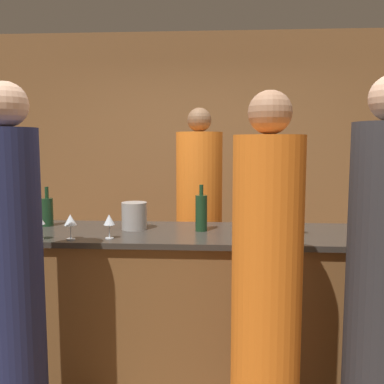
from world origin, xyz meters
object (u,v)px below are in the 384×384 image
Objects in this scene: bartender at (199,229)px; wine_bottle_2 at (47,211)px; guest_1 at (14,282)px; ice_bucket at (134,216)px; guest_2 at (266,300)px; guest_0 at (383,290)px; wine_bottle_0 at (201,212)px; wine_bottle_1 at (5,219)px.

bartender is 6.84× the size of wine_bottle_2.
guest_1 is 10.38× the size of ice_bucket.
guest_2 reaches higher than ice_bucket.
guest_0 is at bearing 0.64° from guest_1.
bartender is at bearing 60.54° from guest_1.
ice_bucket is (0.63, -0.08, -0.01)m from wine_bottle_2.
guest_2 is at bearing -32.71° from wine_bottle_2.
wine_bottle_2 is at bearing 157.08° from guest_0.
bartender reaches higher than guest_2.
guest_0 reaches higher than ice_bucket.
wine_bottle_1 is (-1.19, -0.28, -0.01)m from wine_bottle_0.
wine_bottle_1 is at bearing -157.12° from ice_bucket.
ice_bucket is (-1.36, 0.76, 0.22)m from guest_0.
wine_bottle_1 is 0.40m from wine_bottle_2.
ice_bucket is at bearing 176.50° from wine_bottle_0.
wine_bottle_0 is (-0.34, 0.81, 0.29)m from guest_2.
bartender is 1.75m from guest_1.
guest_1 is 6.58× the size of wine_bottle_1.
guest_0 is 6.65× the size of wine_bottle_1.
guest_1 is 1.03× the size of guest_2.
guest_1 is at bearing -120.46° from ice_bucket.
wine_bottle_1 is at bearing 167.78° from guest_0.
wine_bottle_0 is at bearing 13.40° from wine_bottle_1.
wine_bottle_0 is 1.07× the size of wine_bottle_1.
bartender is at bearing 32.93° from wine_bottle_2.
guest_0 is 1.82m from guest_1.
guest_0 reaches higher than bartender.
bartender is 0.82m from wine_bottle_0.
wine_bottle_0 is (0.91, 0.76, 0.24)m from guest_1.
ice_bucket is (-0.45, 0.03, -0.03)m from wine_bottle_0.
wine_bottle_2 is (0.11, 0.39, -0.01)m from wine_bottle_1.
guest_0 is (0.95, -1.51, 0.02)m from bartender.
guest_2 is 5.97× the size of wine_bottle_0.
guest_1 reaches higher than guest_2.
guest_0 reaches higher than wine_bottle_2.
wine_bottle_0 is 1.69× the size of ice_bucket.
guest_1 reaches higher than wine_bottle_0.
ice_bucket is at bearing 150.64° from guest_0.
wine_bottle_2 is 0.63m from ice_bucket.
bartender is 1.57m from wine_bottle_1.
ice_bucket is at bearing 59.54° from guest_1.
wine_bottle_0 is at bearing -5.50° from wine_bottle_2.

